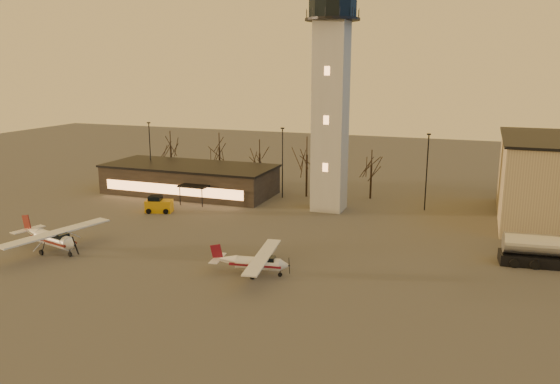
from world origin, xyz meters
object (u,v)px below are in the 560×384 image
fuel_truck (546,254)px  cessna_rear (55,242)px  control_tower (331,84)px  cessna_front (259,265)px  service_cart (159,206)px  terminal (190,179)px

fuel_truck → cessna_rear: bearing=-170.1°
control_tower → cessna_front: bearing=-89.2°
control_tower → cessna_front: size_ratio=3.31×
control_tower → cessna_front: 29.26m
fuel_truck → cessna_front: bearing=-160.6°
fuel_truck → control_tower: bearing=146.2°
control_tower → service_cart: size_ratio=8.71×
cessna_front → cessna_rear: (-21.86, -1.46, 0.20)m
terminal → control_tower: bearing=-5.1°
cessna_rear → fuel_truck: 48.27m
control_tower → terminal: (-21.99, 1.98, -14.17)m
cessna_rear → fuel_truck: cessna_rear is taller
fuel_truck → terminal: bearing=156.2°
cessna_front → fuel_truck: bearing=16.7°
cessna_front → fuel_truck: (24.61, 11.61, 0.30)m
control_tower → terminal: size_ratio=1.28×
terminal → fuel_truck: size_ratio=2.98×
cessna_rear → service_cart: bearing=100.2°
service_cart → cessna_front: bearing=-53.7°
terminal → service_cart: (1.60, -11.03, -1.34)m
fuel_truck → service_cart: fuel_truck is taller
control_tower → terminal: 26.24m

